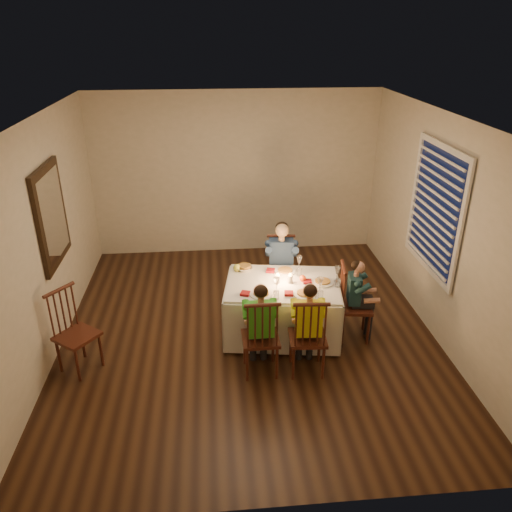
{
  "coord_description": "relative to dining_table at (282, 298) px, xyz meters",
  "views": [
    {
      "loc": [
        -0.39,
        -5.21,
        3.49
      ],
      "look_at": [
        0.1,
        0.15,
        0.96
      ],
      "focal_mm": 35.0,
      "sensor_mm": 36.0,
      "label": 1
    }
  ],
  "objects": [
    {
      "name": "child_teal",
      "position": [
        0.85,
        -0.15,
        -0.5
      ],
      "size": [
        0.34,
        0.37,
        1.02
      ],
      "primitive_type": null,
      "rotation": [
        0.0,
        0.0,
        1.43
      ],
      "color": "#1A3B42",
      "rests_on": "ground"
    },
    {
      "name": "squash",
      "position": [
        -0.52,
        0.36,
        0.25
      ],
      "size": [
        0.09,
        0.09,
        0.09
      ],
      "primitive_type": "sphere",
      "color": "#E9ED3E",
      "rests_on": "dining_table"
    },
    {
      "name": "setting_teal",
      "position": [
        0.47,
        -0.05,
        0.21
      ],
      "size": [
        0.29,
        0.29,
        0.02
      ],
      "primitive_type": "cylinder",
      "rotation": [
        0.0,
        0.0,
        -0.14
      ],
      "color": "silver",
      "rests_on": "dining_table"
    },
    {
      "name": "candle_left",
      "position": [
        -0.06,
        0.01,
        0.25
      ],
      "size": [
        0.06,
        0.06,
        0.1
      ],
      "primitive_type": "cylinder",
      "color": "silver",
      "rests_on": "dining_table"
    },
    {
      "name": "chair_near_right",
      "position": [
        0.17,
        -0.74,
        -0.5
      ],
      "size": [
        0.42,
        0.4,
        0.96
      ],
      "primitive_type": null,
      "rotation": [
        0.0,
        0.0,
        3.08
      ],
      "color": "#3B1910",
      "rests_on": "ground"
    },
    {
      "name": "child_green",
      "position": [
        -0.34,
        -0.71,
        -0.5
      ],
      "size": [
        0.37,
        0.34,
        1.09
      ],
      "primitive_type": null,
      "rotation": [
        0.0,
        0.0,
        3.15
      ],
      "color": "green",
      "rests_on": "ground"
    },
    {
      "name": "wall_back",
      "position": [
        -0.4,
        2.57,
        0.8
      ],
      "size": [
        4.5,
        0.02,
        2.6
      ],
      "primitive_type": "cube",
      "color": "beige",
      "rests_on": "ground"
    },
    {
      "name": "setting_green",
      "position": [
        -0.28,
        -0.26,
        0.21
      ],
      "size": [
        0.29,
        0.29,
        0.02
      ],
      "primitive_type": "cylinder",
      "rotation": [
        0.0,
        0.0,
        -0.14
      ],
      "color": "silver",
      "rests_on": "dining_table"
    },
    {
      "name": "adult",
      "position": [
        0.08,
        0.7,
        -0.5
      ],
      "size": [
        0.45,
        0.42,
        1.18
      ],
      "primitive_type": null,
      "rotation": [
        0.0,
        0.0,
        -0.09
      ],
      "color": "navy",
      "rests_on": "ground"
    },
    {
      "name": "wall_left",
      "position": [
        -2.65,
        0.07,
        0.8
      ],
      "size": [
        0.02,
        5.0,
        2.6
      ],
      "primitive_type": "cube",
      "color": "beige",
      "rests_on": "ground"
    },
    {
      "name": "serving_bowl",
      "position": [
        -0.43,
        0.37,
        0.23
      ],
      "size": [
        0.24,
        0.24,
        0.05
      ],
      "primitive_type": "imported",
      "rotation": [
        0.0,
        0.0,
        0.19
      ],
      "color": "silver",
      "rests_on": "dining_table"
    },
    {
      "name": "child_yellow",
      "position": [
        0.17,
        -0.74,
        -0.5
      ],
      "size": [
        0.38,
        0.36,
        1.09
      ],
      "primitive_type": null,
      "rotation": [
        0.0,
        0.0,
        3.08
      ],
      "color": "yellow",
      "rests_on": "ground"
    },
    {
      "name": "chair_end",
      "position": [
        0.85,
        -0.15,
        -0.5
      ],
      "size": [
        0.42,
        0.44,
        0.96
      ],
      "primitive_type": null,
      "rotation": [
        0.0,
        0.0,
        1.43
      ],
      "color": "#3B1910",
      "rests_on": "ground"
    },
    {
      "name": "wall_right",
      "position": [
        1.85,
        0.07,
        0.8
      ],
      "size": [
        0.02,
        5.0,
        2.6
      ],
      "primitive_type": "cube",
      "color": "beige",
      "rests_on": "ground"
    },
    {
      "name": "chair_near_left",
      "position": [
        -0.34,
        -0.71,
        -0.5
      ],
      "size": [
        0.4,
        0.38,
        0.96
      ],
      "primitive_type": null,
      "rotation": [
        0.0,
        0.0,
        3.15
      ],
      "color": "#3B1910",
      "rests_on": "ground"
    },
    {
      "name": "dining_table",
      "position": [
        0.0,
        0.0,
        0.0
      ],
      "size": [
        1.48,
        1.16,
        0.67
      ],
      "rotation": [
        0.0,
        0.0,
        -0.14
      ],
      "color": "white",
      "rests_on": "ground"
    },
    {
      "name": "setting_adult",
      "position": [
        0.07,
        0.28,
        0.21
      ],
      "size": [
        0.29,
        0.29,
        0.02
      ],
      "primitive_type": "cylinder",
      "rotation": [
        0.0,
        0.0,
        -0.14
      ],
      "color": "silver",
      "rests_on": "dining_table"
    },
    {
      "name": "ceiling",
      "position": [
        -0.4,
        0.07,
        2.1
      ],
      "size": [
        5.0,
        5.0,
        0.0
      ],
      "primitive_type": "plane",
      "color": "white",
      "rests_on": "wall_back"
    },
    {
      "name": "orange_fruit",
      "position": [
        0.24,
        0.01,
        0.24
      ],
      "size": [
        0.08,
        0.08,
        0.08
      ],
      "primitive_type": "sphere",
      "color": "#F84F14",
      "rests_on": "dining_table"
    },
    {
      "name": "chair_adult",
      "position": [
        0.08,
        0.7,
        -0.5
      ],
      "size": [
        0.43,
        0.41,
        0.96
      ],
      "primitive_type": null,
      "rotation": [
        0.0,
        0.0,
        -0.09
      ],
      "color": "#3B1910",
      "rests_on": "ground"
    },
    {
      "name": "chair_extra",
      "position": [
        -2.3,
        -0.49,
        -0.5
      ],
      "size": [
        0.54,
        0.54,
        0.96
      ],
      "primitive_type": null,
      "rotation": [
        0.0,
        0.0,
        0.91
      ],
      "color": "#3B1910",
      "rests_on": "ground"
    },
    {
      "name": "ground",
      "position": [
        -0.4,
        0.07,
        -0.5
      ],
      "size": [
        5.0,
        5.0,
        0.0
      ],
      "primitive_type": "plane",
      "color": "black",
      "rests_on": "ground"
    },
    {
      "name": "wall_mirror",
      "position": [
        -2.62,
        0.37,
        1.0
      ],
      "size": [
        0.06,
        0.95,
        1.15
      ],
      "color": "black",
      "rests_on": "wall_left"
    },
    {
      "name": "candle_right",
      "position": [
        0.09,
        -0.01,
        0.25
      ],
      "size": [
        0.06,
        0.06,
        0.1
      ],
      "primitive_type": "cylinder",
      "color": "silver",
      "rests_on": "dining_table"
    },
    {
      "name": "setting_yellow",
      "position": [
        0.21,
        -0.31,
        0.21
      ],
      "size": [
        0.29,
        0.29,
        0.02
      ],
      "primitive_type": "cylinder",
      "rotation": [
        0.0,
        0.0,
        -0.14
      ],
      "color": "silver",
      "rests_on": "dining_table"
    },
    {
      "name": "window_blinds",
      "position": [
        1.8,
        0.17,
        1.0
      ],
      "size": [
        0.07,
        1.34,
        1.54
      ],
      "color": "black",
      "rests_on": "wall_right"
    }
  ]
}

